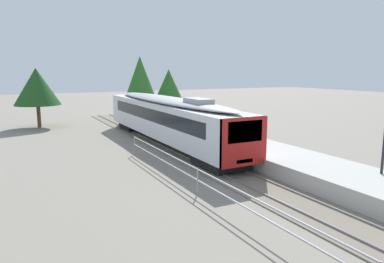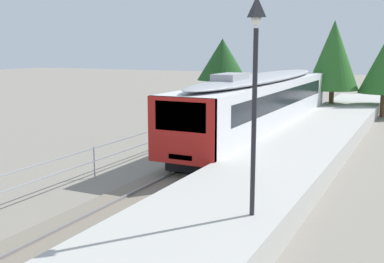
# 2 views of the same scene
# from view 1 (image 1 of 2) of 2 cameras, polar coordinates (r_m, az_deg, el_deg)

# --- Properties ---
(ground_plane) EXTENTS (160.00, 160.00, 0.00)m
(ground_plane) POSITION_cam_1_polar(r_m,az_deg,el_deg) (17.56, 0.18, -8.92)
(ground_plane) COLOR gray
(track_rails) EXTENTS (3.20, 60.00, 0.14)m
(track_rails) POSITION_cam_1_polar(r_m,az_deg,el_deg) (19.06, 8.26, -7.40)
(track_rails) COLOR slate
(track_rails) RESTS_ON ground
(commuter_train) EXTENTS (2.82, 20.22, 3.74)m
(commuter_train) POSITION_cam_1_polar(r_m,az_deg,el_deg) (27.14, -3.96, 2.37)
(commuter_train) COLOR silver
(commuter_train) RESTS_ON track_rails
(station_platform) EXTENTS (3.90, 60.00, 0.90)m
(station_platform) POSITION_cam_1_polar(r_m,az_deg,el_deg) (20.95, 15.56, -4.91)
(station_platform) COLOR #B7B5AD
(station_platform) RESTS_ON ground
(tree_behind_carpark) EXTENTS (3.86, 3.86, 7.09)m
(tree_behind_carpark) POSITION_cam_1_polar(r_m,az_deg,el_deg) (38.14, -8.27, 7.95)
(tree_behind_carpark) COLOR brown
(tree_behind_carpark) RESTS_ON ground
(tree_behind_station_far) EXTENTS (3.68, 3.68, 5.75)m
(tree_behind_station_far) POSITION_cam_1_polar(r_m,az_deg,el_deg) (40.20, -3.73, 7.04)
(tree_behind_station_far) COLOR brown
(tree_behind_station_far) RESTS_ON ground
(tree_distant_left) EXTENTS (4.43, 4.43, 5.87)m
(tree_distant_left) POSITION_cam_1_polar(r_m,az_deg,el_deg) (38.38, -23.57, 6.58)
(tree_distant_left) COLOR brown
(tree_distant_left) RESTS_ON ground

